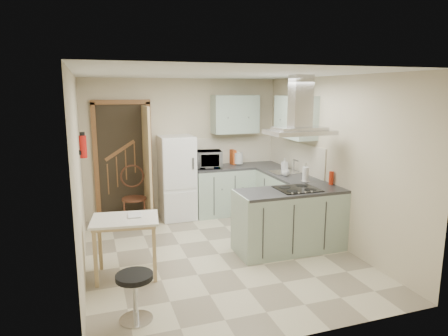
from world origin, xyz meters
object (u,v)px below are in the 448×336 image
object	(u,v)px
peninsula	(290,220)
stool	(135,297)
fridge	(177,178)
microwave	(206,159)
drop_leaf_table	(126,247)
bentwood_chair	(134,199)
extractor_hood	(299,132)

from	to	relation	value
peninsula	stool	xyz separation A→B (m)	(-2.34, -1.12, -0.20)
fridge	microwave	xyz separation A→B (m)	(0.53, -0.02, 0.31)
fridge	drop_leaf_table	bearing A→B (deg)	-118.05
bentwood_chair	microwave	size ratio (longest dim) A/B	1.66
extractor_hood	microwave	world-z (taller)	extractor_hood
fridge	peninsula	world-z (taller)	fridge
peninsula	drop_leaf_table	distance (m)	2.33
extractor_hood	microwave	bearing A→B (deg)	111.95
fridge	extractor_hood	xyz separation A→B (m)	(1.32, -1.98, 0.97)
peninsula	extractor_hood	distance (m)	1.27
extractor_hood	stool	xyz separation A→B (m)	(-2.44, -1.12, -1.47)
drop_leaf_table	stool	bearing A→B (deg)	-82.84
peninsula	bentwood_chair	bearing A→B (deg)	137.71
extractor_hood	drop_leaf_table	size ratio (longest dim) A/B	1.12
extractor_hood	bentwood_chair	world-z (taller)	extractor_hood
drop_leaf_table	fridge	bearing A→B (deg)	69.91
bentwood_chair	stool	distance (m)	2.98
peninsula	drop_leaf_table	world-z (taller)	peninsula
peninsula	microwave	distance (m)	2.17
extractor_hood	bentwood_chair	xyz separation A→B (m)	(-2.11, 1.83, -1.25)
peninsula	bentwood_chair	xyz separation A→B (m)	(-2.01, 1.83, 0.02)
bentwood_chair	stool	xyz separation A→B (m)	(-0.33, -2.95, -0.22)
extractor_hood	fridge	bearing A→B (deg)	123.79
fridge	stool	size ratio (longest dim) A/B	2.99
peninsula	drop_leaf_table	size ratio (longest dim) A/B	1.93
drop_leaf_table	extractor_hood	bearing A→B (deg)	9.86
fridge	extractor_hood	size ratio (longest dim) A/B	1.67
peninsula	stool	world-z (taller)	peninsula
stool	microwave	world-z (taller)	microwave
microwave	extractor_hood	bearing A→B (deg)	-58.46
fridge	stool	world-z (taller)	fridge
fridge	stool	xyz separation A→B (m)	(-1.11, -3.10, -0.50)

